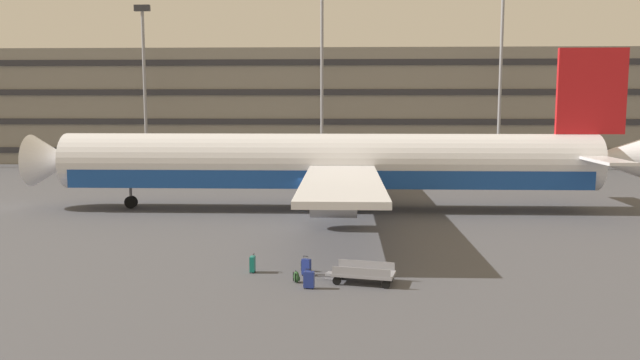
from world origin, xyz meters
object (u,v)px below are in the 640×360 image
Objects in this scene: suitcase_silver at (253,264)px; suitcase_large at (306,267)px; suitcase_upright at (309,280)px; backpack_purple at (304,266)px; airliner at (334,164)px; baggage_cart at (364,273)px; backpack_scuffed at (297,277)px; suitcase_laid_flat at (333,276)px.

suitcase_large reaches higher than suitcase_silver.
suitcase_upright is 2.01m from suitcase_large.
backpack_purple is at bearing 7.43° from suitcase_silver.
airliner is 19.85m from suitcase_upright.
airliner is 19.02m from baggage_cart.
airliner is 13.14× the size of baggage_cart.
baggage_cart is at bearing -23.92° from suitcase_large.
backpack_scuffed is (-1.29, -18.75, -3.04)m from airliner.
suitcase_laid_flat is 1.76m from backpack_purple.
suitcase_laid_flat is at bearing 151.97° from baggage_cart.
backpack_scuffed is at bearing -107.31° from suitcase_large.
suitcase_laid_flat is at bearing -89.16° from airliner.
baggage_cart is at bearing -17.02° from suitcase_silver.
backpack_purple is at bearing -93.65° from airliner.
suitcase_silver is at bearing 138.12° from suitcase_upright.
suitcase_silver reaches higher than baggage_cart.
baggage_cart reaches higher than backpack_purple.
baggage_cart is at bearing 0.16° from backpack_scuffed.
suitcase_silver reaches higher than suitcase_upright.
airliner reaches higher than backpack_purple.
backpack_purple is at bearing 97.68° from suitcase_upright.
suitcase_silver is 2.61m from backpack_scuffed.
baggage_cart is (1.57, -18.74, -2.85)m from airliner.
backpack_scuffed is at bearing -155.75° from suitcase_laid_flat.
airliner reaches higher than suitcase_laid_flat.
backpack_purple reaches higher than suitcase_laid_flat.
suitcase_silver is 1.54× the size of backpack_purple.
backpack_purple is (-1.08, -16.92, -3.03)m from airliner.
suitcase_silver is 3.77m from suitcase_laid_flat.
backpack_scuffed is 0.16× the size of baggage_cart.
suitcase_silver is at bearing 170.56° from suitcase_large.
suitcase_silver reaches higher than suitcase_laid_flat.
suitcase_large is 0.74m from backpack_purple.
suitcase_silver is 0.96× the size of suitcase_large.
baggage_cart is (4.97, -1.52, 0.03)m from suitcase_silver.
suitcase_silver is 1.21× the size of suitcase_laid_flat.
suitcase_large is (-0.94, -17.63, -2.88)m from airliner.
suitcase_large is 1.66× the size of backpack_scuffed.
backpack_purple reaches higher than backpack_scuffed.
suitcase_silver is 1.02× the size of suitcase_upright.
baggage_cart reaches higher than backpack_scuffed.
suitcase_upright is at bearing -56.88° from backpack_scuffed.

